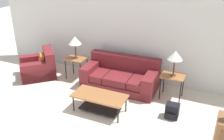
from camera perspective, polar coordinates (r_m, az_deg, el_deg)
wall_back at (r=7.00m, az=5.72°, el=7.86°), size 9.02×0.06×2.60m
couch at (r=6.82m, az=2.02°, el=-1.62°), size 2.01×1.03×0.82m
armchair at (r=7.74m, az=-16.28°, el=0.64°), size 1.35×1.35×0.80m
coffee_table at (r=5.75m, az=-2.86°, el=-6.72°), size 1.24×0.59×0.43m
side_table_left at (r=7.28m, az=-8.20°, el=2.25°), size 0.58×0.48×0.63m
side_table_right at (r=6.35m, az=13.71°, el=-1.72°), size 0.58×0.48×0.63m
table_lamp_left at (r=7.08m, az=-8.49°, el=6.64°), size 0.36×0.36×0.64m
table_lamp_right at (r=6.12m, az=14.26°, el=3.19°), size 0.36×0.36×0.64m
backpack at (r=5.78m, az=13.57°, el=-9.09°), size 0.29×0.31×0.34m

